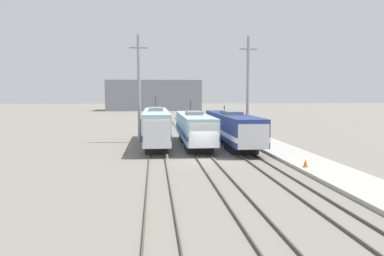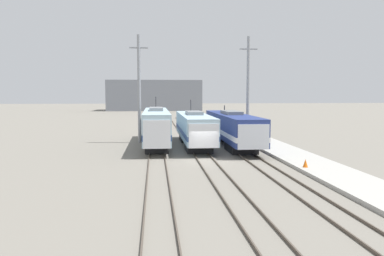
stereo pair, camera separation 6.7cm
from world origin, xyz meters
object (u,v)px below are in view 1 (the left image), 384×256
Objects in this scene: locomotive_far_right at (232,128)px; locomotive_center at (194,128)px; locomotive_far_left at (156,126)px; traffic_cone at (306,163)px; catenary_tower_right at (248,88)px; catenary_tower_left at (139,88)px.

locomotive_center is at bearing 178.10° from locomotive_far_right.
locomotive_far_left is at bearing 173.68° from locomotive_far_right.
locomotive_center is at bearing 116.30° from traffic_cone.
locomotive_far_left is 29.86× the size of traffic_cone.
traffic_cone is (-0.02, -18.10, -5.99)m from catenary_tower_right.
catenary_tower_left is (-6.26, 3.87, 4.54)m from locomotive_center.
locomotive_far_right is at bearing -1.90° from locomotive_center.
traffic_cone is (2.76, -14.09, -1.46)m from locomotive_far_right.
catenary_tower_left reaches higher than locomotive_center.
locomotive_far_right is (8.55, -0.95, -0.19)m from locomotive_far_left.
locomotive_center is 1.33× the size of catenary_tower_right.
locomotive_far_left is 5.67m from catenary_tower_left.
catenary_tower_right is (7.05, 3.87, 4.54)m from locomotive_center.
catenary_tower_right is at bearing 0.00° from catenary_tower_left.
traffic_cone is (13.29, -18.10, -5.99)m from catenary_tower_left.
locomotive_far_left is 8.60m from locomotive_far_right.
locomotive_far_right is at bearing -124.69° from catenary_tower_right.
catenary_tower_left is 1.00× the size of catenary_tower_right.
locomotive_far_left reaches higher than locomotive_center.
catenary_tower_right reaches higher than locomotive_center.
locomotive_center is 9.24m from catenary_tower_right.
catenary_tower_right is at bearing 15.14° from locomotive_far_left.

